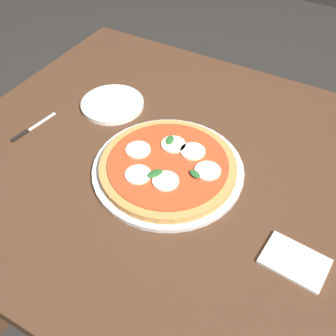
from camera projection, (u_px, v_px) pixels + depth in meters
ground_plane at (179, 301)px, 1.55m from camera, size 6.00×6.00×0.00m
dining_table at (184, 192)px, 1.08m from camera, size 1.25×1.02×0.76m
serving_tray at (168, 169)px, 0.99m from camera, size 0.38×0.38×0.01m
pizza at (168, 166)px, 0.97m from camera, size 0.34×0.34×0.03m
plate_white at (112, 104)px, 1.17m from camera, size 0.19×0.19×0.01m
napkin at (295, 261)px, 0.81m from camera, size 0.14×0.10×0.01m
knife at (28, 130)px, 1.10m from camera, size 0.03×0.15×0.01m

